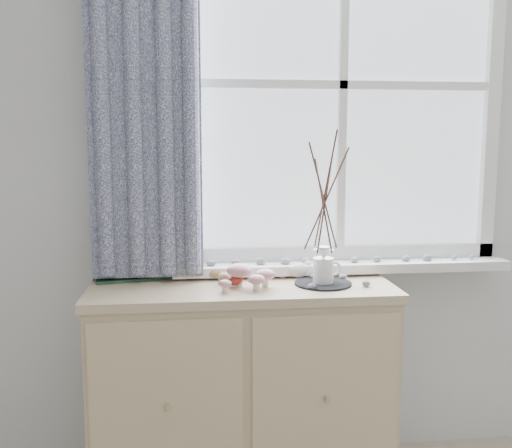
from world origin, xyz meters
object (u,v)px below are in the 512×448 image
at_px(toadstool_cluster, 247,275).
at_px(twig_pitcher, 325,196).
at_px(sideboard, 243,387).
at_px(botanical_book, 136,249).

relative_size(toadstool_cluster, twig_pitcher, 0.37).
bearing_deg(sideboard, toadstool_cluster, -68.12).
bearing_deg(twig_pitcher, toadstool_cluster, 159.15).
relative_size(sideboard, twig_pitcher, 1.96).
relative_size(sideboard, botanical_book, 3.08).
height_order(botanical_book, toadstool_cluster, botanical_book).
distance_m(botanical_book, toadstool_cluster, 0.47).
bearing_deg(toadstool_cluster, botanical_book, 160.09).
distance_m(toadstool_cluster, twig_pitcher, 0.43).
bearing_deg(twig_pitcher, botanical_book, 144.71).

